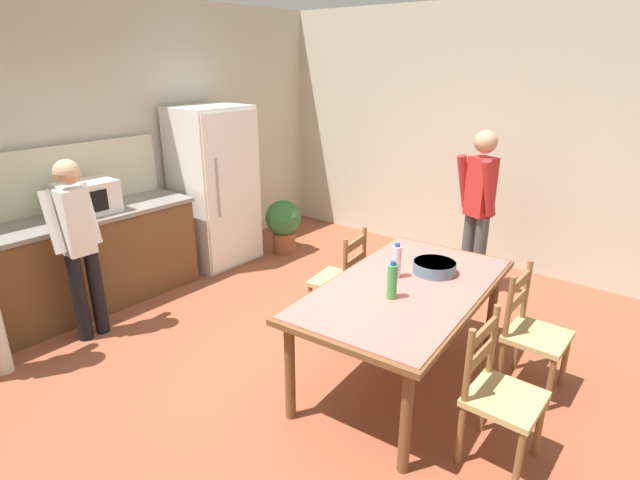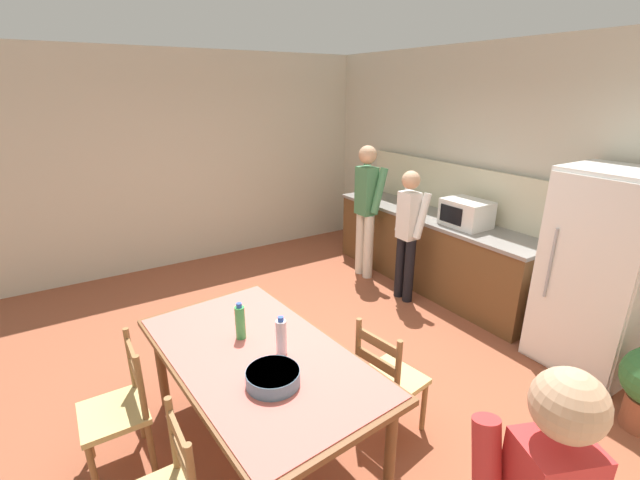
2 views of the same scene
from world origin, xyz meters
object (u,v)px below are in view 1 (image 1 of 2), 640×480
(refrigerator, at_px, (215,187))
(chair_side_near_left, at_px, (499,395))
(bottle_near_centre, at_px, (392,281))
(dining_table, at_px, (405,295))
(bottle_off_centre, at_px, (396,261))
(microwave, at_px, (86,198))
(chair_side_near_right, at_px, (532,333))
(person_at_counter, at_px, (78,241))
(potted_plant, at_px, (284,223))
(serving_bowl, at_px, (434,267))
(chair_side_far_right, at_px, (341,280))
(person_by_table, at_px, (478,205))

(refrigerator, bearing_deg, chair_side_near_left, -105.26)
(bottle_near_centre, bearing_deg, dining_table, 4.86)
(refrigerator, bearing_deg, bottle_off_centre, -102.12)
(microwave, distance_m, bottle_off_centre, 2.93)
(chair_side_near_right, bearing_deg, person_at_counter, 117.60)
(refrigerator, distance_m, dining_table, 3.00)
(bottle_near_centre, xyz_separation_m, potted_plant, (1.59, 2.50, -0.51))
(person_at_counter, relative_size, potted_plant, 2.33)
(microwave, height_order, dining_table, microwave)
(microwave, distance_m, chair_side_near_left, 3.85)
(serving_bowl, xyz_separation_m, chair_side_far_right, (0.02, 0.89, -0.38))
(dining_table, bearing_deg, serving_bowl, -8.49)
(bottle_near_centre, xyz_separation_m, chair_side_far_right, (0.58, 0.86, -0.45))
(bottle_off_centre, relative_size, person_at_counter, 0.17)
(refrigerator, distance_m, bottle_off_centre, 2.84)
(chair_side_near_right, distance_m, chair_side_far_right, 1.62)
(chair_side_near_left, bearing_deg, chair_side_far_right, 67.47)
(refrigerator, distance_m, chair_side_near_left, 3.92)
(refrigerator, relative_size, chair_side_near_right, 1.99)
(chair_side_near_right, height_order, person_at_counter, person_at_counter)
(dining_table, relative_size, bottle_off_centre, 7.19)
(chair_side_near_right, relative_size, potted_plant, 1.36)
(refrigerator, xyz_separation_m, dining_table, (-0.68, -2.91, -0.21))
(dining_table, distance_m, serving_bowl, 0.36)
(bottle_off_centre, distance_m, chair_side_near_left, 1.16)
(chair_side_far_right, distance_m, potted_plant, 1.93)
(bottle_near_centre, bearing_deg, chair_side_near_right, -46.10)
(refrigerator, height_order, serving_bowl, refrigerator)
(bottle_near_centre, height_order, serving_bowl, bottle_near_centre)
(person_at_counter, relative_size, person_by_table, 0.94)
(chair_side_near_left, xyz_separation_m, person_by_table, (2.12, 1.06, 0.49))
(potted_plant, bearing_deg, dining_table, -118.73)
(bottle_near_centre, distance_m, person_by_table, 2.02)
(serving_bowl, bearing_deg, bottle_off_centre, 143.32)
(potted_plant, bearing_deg, chair_side_near_left, -117.19)
(bottle_near_centre, distance_m, person_at_counter, 2.60)
(refrigerator, height_order, chair_side_near_right, refrigerator)
(chair_side_near_right, relative_size, chair_side_near_left, 1.00)
(person_at_counter, xyz_separation_m, person_by_table, (2.94, -2.19, 0.06))
(serving_bowl, xyz_separation_m, potted_plant, (1.03, 2.53, -0.43))
(refrigerator, bearing_deg, microwave, 179.27)
(dining_table, relative_size, person_at_counter, 1.25)
(chair_side_far_right, bearing_deg, microwave, -69.99)
(chair_side_near_right, bearing_deg, person_by_table, 37.80)
(chair_side_near_left, relative_size, person_at_counter, 0.58)
(dining_table, bearing_deg, bottle_near_centre, -175.14)
(serving_bowl, xyz_separation_m, person_by_table, (1.44, 0.27, 0.11))
(refrigerator, distance_m, person_at_counter, 1.91)
(bottle_off_centre, height_order, chair_side_near_right, bottle_off_centre)
(chair_side_near_right, bearing_deg, dining_table, 122.59)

